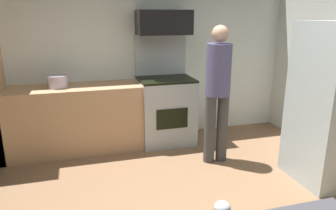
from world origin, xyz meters
TOP-DOWN VIEW (x-y plane):
  - wall_back at (0.00, 2.34)m, footprint 5.20×0.12m
  - lower_cabinet_run at (-0.90, 1.98)m, footprint 2.40×0.60m
  - oven_range at (0.52, 1.98)m, footprint 0.76×0.65m
  - microwave at (0.52, 2.06)m, footprint 0.74×0.38m
  - person_cook at (0.95, 1.16)m, footprint 0.31×0.30m
  - wine_glass_extra at (-0.10, -1.19)m, footprint 0.07×0.07m
  - stock_pot at (-0.93, 1.98)m, footprint 0.25×0.25m

SIDE VIEW (x-z plane):
  - lower_cabinet_run at x=-0.90m, z-range 0.00..0.90m
  - oven_range at x=0.52m, z-range -0.25..1.29m
  - person_cook at x=0.95m, z-range 0.10..1.80m
  - stock_pot at x=-0.93m, z-range 0.90..1.06m
  - wine_glass_extra at x=-0.10m, z-range 0.94..1.09m
  - wall_back at x=0.00m, z-range 0.00..2.60m
  - microwave at x=0.52m, z-range 1.54..1.87m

